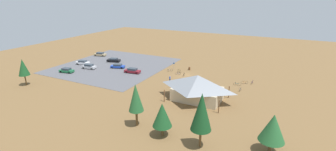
{
  "coord_description": "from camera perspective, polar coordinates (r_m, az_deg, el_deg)",
  "views": [
    {
      "loc": [
        -25.51,
        61.84,
        22.36
      ],
      "look_at": [
        2.75,
        5.63,
        1.2
      ],
      "focal_mm": 26.09,
      "sensor_mm": 36.0,
      "label": 1
    }
  ],
  "objects": [
    {
      "name": "ground",
      "position": [
        70.54,
        4.06,
        0.06
      ],
      "size": [
        160.0,
        160.0,
        0.0
      ],
      "primitive_type": "plane",
      "color": "brown",
      "rests_on": "ground"
    },
    {
      "name": "parking_lot_asphalt",
      "position": [
        81.79,
        -12.4,
        2.3
      ],
      "size": [
        32.63,
        34.79,
        0.05
      ],
      "primitive_type": "cube",
      "color": "#56565B",
      "rests_on": "ground"
    },
    {
      "name": "bike_pavilion",
      "position": [
        53.61,
        6.91,
        -2.52
      ],
      "size": [
        12.33,
        8.65,
        5.72
      ],
      "color": "#C6B28E",
      "rests_on": "ground"
    },
    {
      "name": "trash_bin",
      "position": [
        75.39,
        5.01,
        1.62
      ],
      "size": [
        0.6,
        0.6,
        0.9
      ],
      "primitive_type": "cylinder",
      "color": "brown",
      "rests_on": "ground"
    },
    {
      "name": "lot_sign",
      "position": [
        75.6,
        1.39,
        2.5
      ],
      "size": [
        0.56,
        0.08,
        2.2
      ],
      "color": "#99999E",
      "rests_on": "ground"
    },
    {
      "name": "pine_far_west",
      "position": [
        39.8,
        -1.37,
        -9.18
      ],
      "size": [
        3.21,
        3.21,
        5.84
      ],
      "color": "brown",
      "rests_on": "ground"
    },
    {
      "name": "pine_mideast",
      "position": [
        42.43,
        -7.53,
        -5.21
      ],
      "size": [
        2.64,
        2.64,
        7.87
      ],
      "color": "brown",
      "rests_on": "ground"
    },
    {
      "name": "pine_east",
      "position": [
        38.73,
        23.29,
        -11.18
      ],
      "size": [
        3.76,
        3.76,
        6.24
      ],
      "color": "brown",
      "rests_on": "ground"
    },
    {
      "name": "pine_center",
      "position": [
        71.35,
        -30.75,
        1.66
      ],
      "size": [
        2.66,
        2.66,
        6.91
      ],
      "color": "brown",
      "rests_on": "ground"
    },
    {
      "name": "pine_far_east",
      "position": [
        36.46,
        7.83,
        -8.4
      ],
      "size": [
        3.18,
        3.18,
        8.9
      ],
      "color": "brown",
      "rests_on": "ground"
    },
    {
      "name": "bicycle_yellow_lone_west",
      "position": [
        73.06,
        2.64,
        1.08
      ],
      "size": [
        1.47,
        1.15,
        0.87
      ],
      "color": "black",
      "rests_on": "ground"
    },
    {
      "name": "bicycle_purple_by_bin",
      "position": [
        67.34,
        19.04,
        -1.54
      ],
      "size": [
        0.48,
        1.6,
        0.83
      ],
      "color": "black",
      "rests_on": "ground"
    },
    {
      "name": "bicycle_black_edge_north",
      "position": [
        69.7,
        3.71,
        0.16
      ],
      "size": [
        0.49,
        1.68,
        0.86
      ],
      "color": "black",
      "rests_on": "ground"
    },
    {
      "name": "bicycle_silver_front_row",
      "position": [
        73.7,
        0.4,
        1.22
      ],
      "size": [
        1.2,
        1.34,
        0.78
      ],
      "color": "black",
      "rests_on": "ground"
    },
    {
      "name": "bicycle_teal_yard_right",
      "position": [
        64.85,
        15.84,
        -1.95
      ],
      "size": [
        1.79,
        0.48,
        0.88
      ],
      "color": "black",
      "rests_on": "ground"
    },
    {
      "name": "bicycle_blue_mid_cluster",
      "position": [
        70.74,
        2.36,
        0.45
      ],
      "size": [
        1.58,
        0.61,
        0.78
      ],
      "color": "black",
      "rests_on": "ground"
    },
    {
      "name": "bicycle_white_near_porch",
      "position": [
        61.51,
        16.5,
        -3.18
      ],
      "size": [
        0.48,
        1.61,
        0.83
      ],
      "color": "black",
      "rests_on": "ground"
    },
    {
      "name": "bicycle_orange_back_row",
      "position": [
        66.62,
        17.44,
        -1.55
      ],
      "size": [
        1.53,
        1.03,
        0.88
      ],
      "color": "black",
      "rests_on": "ground"
    },
    {
      "name": "bicycle_green_yard_front",
      "position": [
        63.6,
        1.78,
        -1.63
      ],
      "size": [
        0.76,
        1.54,
        0.89
      ],
      "color": "black",
      "rests_on": "ground"
    },
    {
      "name": "car_blue_second_row",
      "position": [
        78.56,
        -11.67,
        2.19
      ],
      "size": [
        4.68,
        2.95,
        1.31
      ],
      "color": "#1E42B2",
      "rests_on": "parking_lot_asphalt"
    },
    {
      "name": "car_tan_aisle_side",
      "position": [
        95.64,
        -15.58,
        4.83
      ],
      "size": [
        4.69,
        2.76,
        1.37
      ],
      "color": "tan",
      "rests_on": "parking_lot_asphalt"
    },
    {
      "name": "car_white_inner_stall",
      "position": [
        85.51,
        -19.33,
        2.89
      ],
      "size": [
        4.71,
        2.51,
        1.4
      ],
      "color": "white",
      "rests_on": "parking_lot_asphalt"
    },
    {
      "name": "car_maroon_near_entry",
      "position": [
        72.83,
        -8.32,
        1.14
      ],
      "size": [
        4.91,
        2.32,
        1.46
      ],
      "color": "maroon",
      "rests_on": "parking_lot_asphalt"
    },
    {
      "name": "car_black_back_corner",
      "position": [
        85.98,
        -12.59,
        3.56
      ],
      "size": [
        4.77,
        2.93,
        1.33
      ],
      "color": "black",
      "rests_on": "parking_lot_asphalt"
    },
    {
      "name": "car_silver_mid_lot",
      "position": [
        80.07,
        -17.98,
        2.02
      ],
      "size": [
        4.59,
        2.37,
        1.46
      ],
      "color": "#BCBCC1",
      "rests_on": "parking_lot_asphalt"
    },
    {
      "name": "car_green_by_curb",
      "position": [
        78.53,
        -22.62,
        1.14
      ],
      "size": [
        4.47,
        2.56,
        1.38
      ],
      "color": "#1E6B3D",
      "rests_on": "parking_lot_asphalt"
    },
    {
      "name": "visitor_crossing_yard",
      "position": [
        64.55,
        0.44,
        -0.78
      ],
      "size": [
        0.36,
        0.36,
        1.81
      ],
      "color": "#2D3347",
      "rests_on": "ground"
    }
  ]
}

